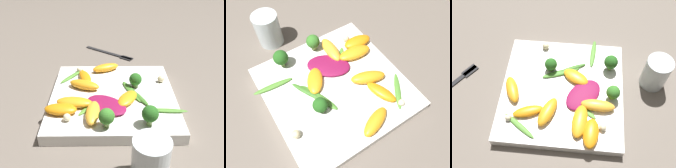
{
  "view_description": "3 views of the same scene",
  "coord_description": "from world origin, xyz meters",
  "views": [
    {
      "loc": [
        -0.5,
        0.01,
        0.35
      ],
      "look_at": [
        0.01,
        0.0,
        0.05
      ],
      "focal_mm": 42.0,
      "sensor_mm": 36.0,
      "label": 1
    },
    {
      "loc": [
        0.21,
        -0.13,
        0.42
      ],
      "look_at": [
        0.0,
        0.01,
        0.03
      ],
      "focal_mm": 35.0,
      "sensor_mm": 36.0,
      "label": 2
    },
    {
      "loc": [
        -0.03,
        0.32,
        0.55
      ],
      "look_at": [
        -0.0,
        0.0,
        0.05
      ],
      "focal_mm": 42.0,
      "sensor_mm": 36.0,
      "label": 3
    }
  ],
  "objects": [
    {
      "name": "orange_segment_3",
      "position": [
        0.03,
        0.07,
        0.04
      ],
      "size": [
        0.05,
        0.08,
        0.02
      ],
      "color": "orange",
      "rests_on": "plate"
    },
    {
      "name": "orange_segment_4",
      "position": [
        -0.05,
        0.08,
        0.03
      ],
      "size": [
        0.04,
        0.08,
        0.02
      ],
      "color": "orange",
      "rests_on": "plate"
    },
    {
      "name": "plate",
      "position": [
        0.0,
        0.0,
        0.01
      ],
      "size": [
        0.28,
        0.28,
        0.02
      ],
      "color": "white",
      "rests_on": "ground_plane"
    },
    {
      "name": "orange_segment_6",
      "position": [
        -0.03,
        -0.03,
        0.03
      ],
      "size": [
        0.07,
        0.06,
        0.02
      ],
      "color": "orange",
      "rests_on": "plate"
    },
    {
      "name": "ground_plane",
      "position": [
        0.0,
        0.0,
        0.0
      ],
      "size": [
        2.4,
        2.4,
        0.0
      ],
      "primitive_type": "plane",
      "color": "#6B6056"
    },
    {
      "name": "drinking_glass",
      "position": [
        -0.22,
        -0.06,
        0.04
      ],
      "size": [
        0.06,
        0.06,
        0.08
      ],
      "color": "silver",
      "rests_on": "ground_plane"
    },
    {
      "name": "fork",
      "position": [
        0.27,
        -0.01,
        0.0
      ],
      "size": [
        0.12,
        0.15,
        0.01
      ],
      "color": "#262628",
      "rests_on": "ground_plane"
    },
    {
      "name": "arugula_sprig_3",
      "position": [
        -0.07,
        -0.11,
        0.03
      ],
      "size": [
        0.02,
        0.09,
        0.01
      ],
      "color": "#518E33",
      "rests_on": "plate"
    },
    {
      "name": "broccoli_floret_0",
      "position": [
        0.03,
        -0.05,
        0.04
      ],
      "size": [
        0.03,
        0.03,
        0.04
      ],
      "color": "#7A9E51",
      "rests_on": "plate"
    },
    {
      "name": "radicchio_leaf_0",
      "position": [
        -0.05,
        0.01,
        0.03
      ],
      "size": [
        0.11,
        0.11,
        0.01
      ],
      "color": "maroon",
      "rests_on": "plate"
    },
    {
      "name": "arugula_sprig_2",
      "position": [
        0.01,
        -0.04,
        0.03
      ],
      "size": [
        0.09,
        0.05,
        0.01
      ],
      "color": "#47842D",
      "rests_on": "plate"
    },
    {
      "name": "arugula_sprig_4",
      "position": [
        0.08,
        0.1,
        0.03
      ],
      "size": [
        0.08,
        0.06,
        0.01
      ],
      "color": "#518E33",
      "rests_on": "plate"
    },
    {
      "name": "broccoli_floret_1",
      "position": [
        -0.11,
        0.01,
        0.05
      ],
      "size": [
        0.03,
        0.03,
        0.04
      ],
      "color": "#7A9E51",
      "rests_on": "plate"
    },
    {
      "name": "macadamia_nut_0",
      "position": [
        0.11,
        0.09,
        0.03
      ],
      "size": [
        0.01,
        0.01,
        0.01
      ],
      "color": "beige",
      "rests_on": "plate"
    },
    {
      "name": "arugula_sprig_1",
      "position": [
        -0.02,
        -0.06,
        0.03
      ],
      "size": [
        0.07,
        0.04,
        0.01
      ],
      "color": "#3D7528",
      "rests_on": "plate"
    },
    {
      "name": "orange_segment_0",
      "position": [
        -0.07,
        0.11,
        0.03
      ],
      "size": [
        0.04,
        0.07,
        0.02
      ],
      "color": "orange",
      "rests_on": "plate"
    },
    {
      "name": "broccoli_floret_2",
      "position": [
        -0.11,
        -0.07,
        0.05
      ],
      "size": [
        0.03,
        0.03,
        0.04
      ],
      "color": "#7A9E51",
      "rests_on": "plate"
    },
    {
      "name": "arugula_sprig_0",
      "position": [
        -0.05,
        0.05,
        0.03
      ],
      "size": [
        0.07,
        0.06,
        0.0
      ],
      "color": "#518E33",
      "rests_on": "plate"
    },
    {
      "name": "macadamia_nut_1",
      "position": [
        0.05,
        -0.12,
        0.03
      ],
      "size": [
        0.02,
        0.02,
        0.02
      ],
      "color": "beige",
      "rests_on": "plate"
    },
    {
      "name": "orange_segment_2",
      "position": [
        -0.08,
        0.04,
        0.03
      ],
      "size": [
        0.08,
        0.03,
        0.02
      ],
      "color": "#FCAD33",
      "rests_on": "plate"
    },
    {
      "name": "macadamia_nut_2",
      "position": [
        -0.1,
        0.09,
        0.03
      ],
      "size": [
        0.02,
        0.02,
        0.02
      ],
      "color": "beige",
      "rests_on": "plate"
    },
    {
      "name": "orange_segment_5",
      "position": [
        0.11,
        0.02,
        0.03
      ],
      "size": [
        0.05,
        0.08,
        0.02
      ],
      "color": "orange",
      "rests_on": "plate"
    },
    {
      "name": "orange_segment_1",
      "position": [
        0.07,
        0.07,
        0.03
      ],
      "size": [
        0.07,
        0.05,
        0.02
      ],
      "color": "orange",
      "rests_on": "plate"
    }
  ]
}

